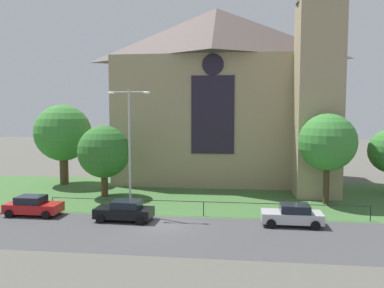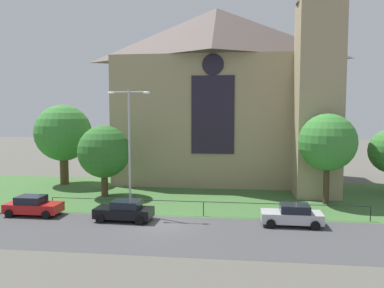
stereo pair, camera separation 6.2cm
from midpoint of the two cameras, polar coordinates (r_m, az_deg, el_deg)
ground at (r=37.07m, az=-1.18°, el=-7.59°), size 160.00×160.00×0.00m
road_asphalt at (r=25.65m, az=-5.08°, el=-13.24°), size 120.00×8.00×0.01m
grass_verge at (r=35.14m, az=-1.65°, el=-8.27°), size 120.00×20.00×0.01m
church_building at (r=44.25m, az=4.70°, el=7.78°), size 23.20×16.20×26.00m
iron_railing at (r=29.30m, az=1.80°, el=-9.01°), size 24.55×0.07×1.13m
tree_left_near at (r=36.36m, az=-13.11°, el=-1.16°), size 4.92×4.92×6.74m
tree_right_near at (r=34.46m, az=19.84°, el=0.24°), size 4.93×4.93×7.87m
tree_left_far at (r=43.92m, az=-18.84°, el=1.55°), size 6.19×6.19×8.81m
streetlamp_near at (r=29.50m, az=-9.40°, el=1.01°), size 3.37×0.26×9.69m
parked_car_red at (r=31.98m, az=-22.84°, el=-8.59°), size 4.21×2.03×1.51m
parked_car_black at (r=28.53m, az=-10.11°, el=-9.89°), size 4.26×2.14×1.51m
parked_car_silver at (r=27.86m, az=14.96°, el=-10.34°), size 4.22×2.06×1.51m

